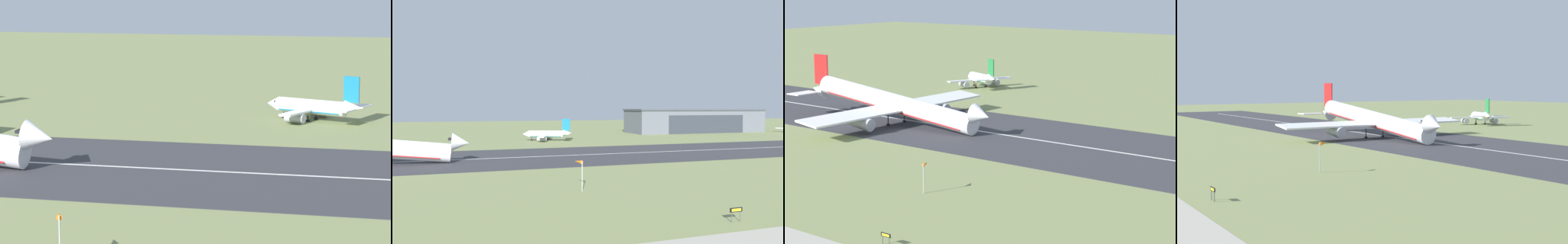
% 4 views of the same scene
% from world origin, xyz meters
% --- Properties ---
extents(ground_plane, '(735.03, 735.03, 0.00)m').
position_xyz_m(ground_plane, '(0.00, 55.88, 0.00)').
color(ground_plane, '#7A8451').
extents(runway_strip, '(495.03, 43.91, 0.06)m').
position_xyz_m(runway_strip, '(0.00, 111.76, 0.03)').
color(runway_strip, '#333338').
rests_on(runway_strip, ground_plane).
extents(runway_centreline, '(445.52, 0.70, 0.01)m').
position_xyz_m(runway_centreline, '(0.00, 111.76, 0.07)').
color(runway_centreline, silver).
rests_on(runway_centreline, runway_strip).
extents(hangar_building, '(80.05, 24.41, 13.44)m').
position_xyz_m(hangar_building, '(88.03, 195.06, 6.74)').
color(hangar_building, slate).
rests_on(hangar_building, ground_plane).
extents(airplane_parked_west, '(21.77, 20.39, 9.38)m').
position_xyz_m(airplane_parked_west, '(-5.66, 163.45, 2.70)').
color(airplane_parked_west, white).
rests_on(airplane_parked_west, ground_plane).
extents(windsock_pole, '(1.24, 2.02, 5.14)m').
position_xyz_m(windsock_pole, '(-20.63, 65.63, 4.54)').
color(windsock_pole, '#B7B7BC').
rests_on(windsock_pole, ground_plane).
extents(runway_sign, '(1.74, 0.13, 1.76)m').
position_xyz_m(runway_sign, '(-7.57, 42.76, 1.34)').
color(runway_sign, '#4C4C51').
rests_on(runway_sign, ground_plane).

